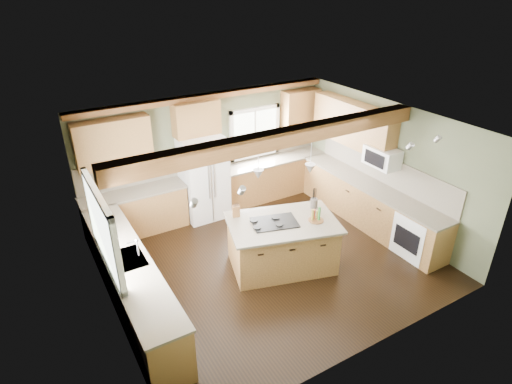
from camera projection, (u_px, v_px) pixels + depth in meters
floor at (268, 260)px, 7.97m from camera, size 5.60×5.60×0.00m
ceiling at (270, 126)px, 6.78m from camera, size 5.60×5.60×0.00m
wall_back at (208, 152)px, 9.29m from camera, size 5.60×0.00×5.60m
wall_left at (103, 245)px, 6.11m from camera, size 0.00×5.00×5.00m
wall_right at (387, 165)px, 8.64m from camera, size 0.00×5.00×5.00m
ceiling_beam at (279, 139)px, 6.65m from camera, size 5.55×0.26×0.26m
soffit_trim at (207, 96)px, 8.64m from camera, size 5.55×0.20×0.10m
backsplash_back at (209, 156)px, 9.32m from camera, size 5.58×0.03×0.58m
backsplash_right at (384, 169)px, 8.71m from camera, size 0.03×3.70×0.58m
base_cab_back_left at (136, 213)px, 8.64m from camera, size 2.02×0.60×0.88m
counter_back_left at (133, 193)px, 8.43m from camera, size 2.06×0.64×0.04m
base_cab_back_right at (273, 178)px, 10.12m from camera, size 2.62×0.60×0.88m
counter_back_right at (273, 160)px, 9.91m from camera, size 2.66×0.64×0.04m
base_cab_left at (131, 284)px, 6.67m from camera, size 0.60×3.70×0.88m
counter_left at (127, 260)px, 6.46m from camera, size 0.64×3.74×0.04m
base_cab_right at (369, 205)px, 8.93m from camera, size 0.60×3.70×0.88m
counter_right at (371, 186)px, 8.72m from camera, size 0.64×3.74×0.04m
upper_cab_back_left at (113, 143)px, 7.96m from camera, size 1.40×0.35×0.90m
upper_cab_over_fridge at (196, 118)px, 8.63m from camera, size 0.96×0.35×0.70m
upper_cab_right at (353, 124)px, 8.95m from camera, size 0.35×2.20×0.90m
upper_cab_back_corner at (300, 109)px, 9.90m from camera, size 0.90×0.35×0.90m
window_left at (101, 228)px, 6.04m from camera, size 0.04×1.60×1.05m
window_back at (254, 132)px, 9.68m from camera, size 1.10×0.04×1.00m
sink at (127, 260)px, 6.46m from camera, size 0.50×0.65×0.03m
faucet at (138, 248)px, 6.48m from camera, size 0.02×0.02×0.28m
dishwasher at (160, 339)px, 5.69m from camera, size 0.60×0.60×0.84m
oven at (418, 235)px, 7.94m from camera, size 0.60×0.72×0.84m
microwave at (382, 157)px, 8.38m from camera, size 0.40×0.70×0.38m
pendant_left at (258, 174)px, 6.88m from camera, size 0.18×0.18×0.16m
pendant_right at (310, 169)px, 7.07m from camera, size 0.18×0.18×0.16m
refrigerator at (204, 178)px, 9.04m from camera, size 0.90×0.74×1.80m
island at (282, 245)px, 7.63m from camera, size 2.01×1.54×0.88m
island_top at (283, 223)px, 7.42m from camera, size 2.15×1.68×0.04m
cooktop at (275, 222)px, 7.38m from camera, size 0.88×0.71×0.02m
knife_block at (236, 211)px, 7.53m from camera, size 0.15×0.13×0.21m
utensil_crock at (314, 203)px, 7.82m from camera, size 0.16×0.16×0.18m
bottle_tray at (316, 214)px, 7.39m from camera, size 0.36×0.36×0.25m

